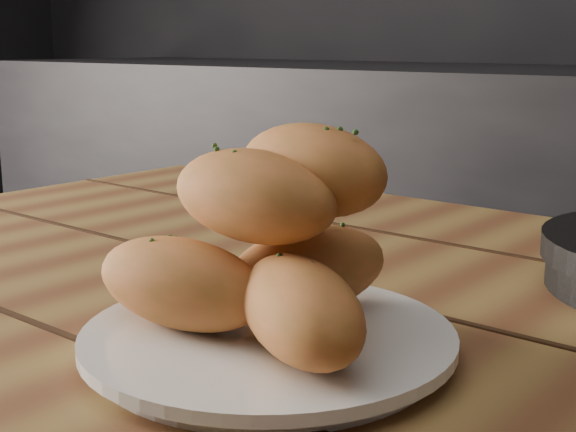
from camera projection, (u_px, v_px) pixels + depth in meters
name	position (u px, v px, depth m)	size (l,w,h in m)	color
counter	(517.00, 294.00, 1.62)	(2.80, 0.60, 0.90)	black
plate	(268.00, 342.00, 0.52)	(0.24, 0.24, 0.02)	white
bread_rolls	(269.00, 246.00, 0.51)	(0.24, 0.20, 0.13)	#CC6B38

